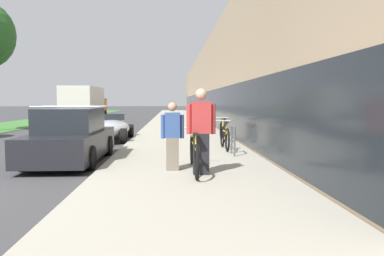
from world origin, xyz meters
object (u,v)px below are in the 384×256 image
at_px(moving_truck, 85,104).
at_px(parked_sedan_curbside, 71,138).
at_px(person_rider, 201,131).
at_px(cruiser_bike_nearest, 225,137).
at_px(person_bystander, 172,136).
at_px(cruiser_bike_middle, 223,131).
at_px(tandem_bicycle, 194,154).
at_px(vintage_roadster_curbside, 110,129).
at_px(bike_rack_hoop, 233,137).

bearing_deg(moving_truck, parked_sedan_curbside, -78.02).
bearing_deg(person_rider, cruiser_bike_nearest, 75.15).
height_order(person_bystander, cruiser_bike_middle, person_bystander).
height_order(tandem_bicycle, vintage_roadster_curbside, vintage_roadster_curbside).
xyz_separation_m(parked_sedan_curbside, moving_truck, (-4.32, 20.36, 0.74)).
bearing_deg(cruiser_bike_middle, person_rider, -101.79).
xyz_separation_m(bike_rack_hoop, moving_truck, (-8.81, 19.98, 0.78)).
distance_m(tandem_bicycle, person_bystander, 0.63).
relative_size(person_rider, parked_sedan_curbside, 0.43).
relative_size(cruiser_bike_nearest, parked_sedan_curbside, 0.45).
height_order(person_rider, cruiser_bike_middle, person_rider).
bearing_deg(person_bystander, moving_truck, 107.64).
bearing_deg(person_rider, tandem_bicycle, 111.62).
bearing_deg(bike_rack_hoop, tandem_bicycle, -117.51).
bearing_deg(cruiser_bike_middle, cruiser_bike_nearest, -96.67).
bearing_deg(cruiser_bike_nearest, parked_sedan_curbside, -159.33).
xyz_separation_m(cruiser_bike_nearest, cruiser_bike_middle, (0.29, 2.49, -0.00)).
distance_m(person_rider, vintage_roadster_curbside, 8.62).
bearing_deg(cruiser_bike_nearest, person_bystander, -115.31).
height_order(tandem_bicycle, person_bystander, person_bystander).
bearing_deg(vintage_roadster_curbside, bike_rack_hoop, -49.93).
xyz_separation_m(cruiser_bike_nearest, parked_sedan_curbside, (-4.43, -1.67, 0.17)).
bearing_deg(person_bystander, vintage_roadster_curbside, 109.48).
height_order(parked_sedan_curbside, vintage_roadster_curbside, parked_sedan_curbside).
height_order(person_bystander, moving_truck, moving_truck).
bearing_deg(parked_sedan_curbside, cruiser_bike_middle, 41.38).
distance_m(cruiser_bike_middle, moving_truck, 18.57).
bearing_deg(parked_sedan_curbside, tandem_bicycle, -32.36).
distance_m(tandem_bicycle, person_rider, 0.64).
xyz_separation_m(person_rider, person_bystander, (-0.61, 0.50, -0.15)).
distance_m(person_rider, moving_truck, 24.00).
bearing_deg(person_bystander, person_rider, -39.45).
xyz_separation_m(bike_rack_hoop, cruiser_bike_nearest, (-0.06, 1.29, -0.13)).
bearing_deg(tandem_bicycle, person_rider, -68.38).
bearing_deg(parked_sedan_curbside, bike_rack_hoop, 4.87).
relative_size(person_rider, cruiser_bike_nearest, 0.97).
height_order(person_rider, cruiser_bike_nearest, person_rider).
xyz_separation_m(bike_rack_hoop, vintage_roadster_curbside, (-4.38, 5.21, -0.14)).
xyz_separation_m(bike_rack_hoop, parked_sedan_curbside, (-4.49, -0.38, 0.04)).
relative_size(person_bystander, parked_sedan_curbside, 0.37).
relative_size(tandem_bicycle, person_rider, 1.44).
bearing_deg(person_rider, moving_truck, 108.66).
height_order(tandem_bicycle, person_rider, person_rider).
height_order(cruiser_bike_middle, moving_truck, moving_truck).
bearing_deg(cruiser_bike_middle, vintage_roadster_curbside, 162.78).
distance_m(bike_rack_hoop, vintage_roadster_curbside, 6.81).
relative_size(person_rider, moving_truck, 0.24).
height_order(bike_rack_hoop, moving_truck, moving_truck).
xyz_separation_m(person_bystander, bike_rack_hoop, (1.74, 2.26, -0.25)).
relative_size(person_rider, bike_rack_hoop, 2.15).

